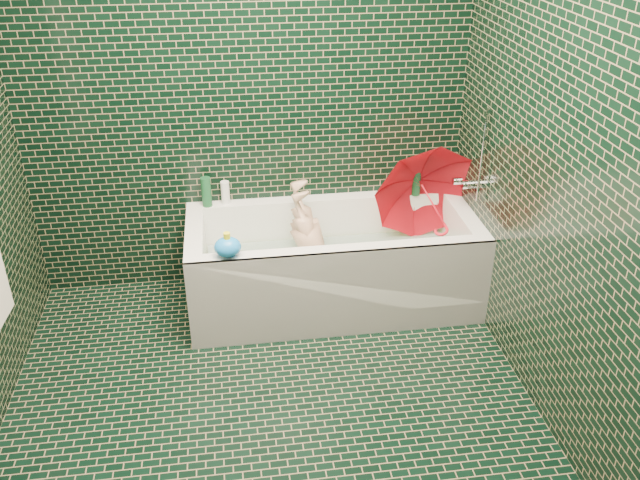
{
  "coord_description": "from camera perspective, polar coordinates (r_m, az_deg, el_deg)",
  "views": [
    {
      "loc": [
        -0.13,
        -2.42,
        2.36
      ],
      "look_at": [
        0.34,
        0.82,
        0.54
      ],
      "focal_mm": 38.0,
      "sensor_mm": 36.0,
      "label": 1
    }
  ],
  "objects": [
    {
      "name": "child",
      "position": [
        4.07,
        -0.36,
        -1.22
      ],
      "size": [
        0.96,
        0.45,
        0.41
      ],
      "primitive_type": "imported",
      "rotation": [
        -1.35,
        0.0,
        -1.71
      ],
      "color": "tan",
      "rests_on": "bathtub"
    },
    {
      "name": "soap_bottle_c",
      "position": [
        4.37,
        9.23,
        4.15
      ],
      "size": [
        0.14,
        0.14,
        0.17
      ],
      "primitive_type": "imported",
      "rotation": [
        0.0,
        0.0,
        -0.06
      ],
      "color": "#154C28",
      "rests_on": "bathtub"
    },
    {
      "name": "faucet",
      "position": [
        4.03,
        12.7,
        5.09
      ],
      "size": [
        0.18,
        0.19,
        0.55
      ],
      "color": "silver",
      "rests_on": "wall_right"
    },
    {
      "name": "bathtub",
      "position": [
        4.08,
        1.1,
        -2.73
      ],
      "size": [
        1.7,
        0.75,
        0.55
      ],
      "color": "white",
      "rests_on": "floor"
    },
    {
      "name": "soap_bottle_a",
      "position": [
        4.38,
        10.86,
        4.07
      ],
      "size": [
        0.12,
        0.12,
        0.24
      ],
      "primitive_type": "imported",
      "rotation": [
        0.0,
        0.0,
        0.39
      ],
      "color": "white",
      "rests_on": "bathtub"
    },
    {
      "name": "wall_front",
      "position": [
        1.51,
        -0.74,
        -18.16
      ],
      "size": [
        2.8,
        0.0,
        2.8
      ],
      "primitive_type": "plane",
      "rotation": [
        -1.57,
        0.0,
        0.0
      ],
      "color": "black",
      "rests_on": "floor"
    },
    {
      "name": "bottle_right_pump",
      "position": [
        4.36,
        10.93,
        5.06
      ],
      "size": [
        0.06,
        0.06,
        0.16
      ],
      "primitive_type": "cylinder",
      "rotation": [
        0.0,
        0.0,
        -0.22
      ],
      "color": "silver",
      "rests_on": "bathtub"
    },
    {
      "name": "bottle_right_tall",
      "position": [
        4.26,
        8.12,
        5.04
      ],
      "size": [
        0.06,
        0.06,
        0.2
      ],
      "primitive_type": "cylinder",
      "rotation": [
        0.0,
        0.0,
        0.14
      ],
      "color": "#154C28",
      "rests_on": "bathtub"
    },
    {
      "name": "wall_right",
      "position": [
        3.02,
        20.75,
        5.53
      ],
      "size": [
        0.0,
        2.8,
        2.8
      ],
      "primitive_type": "plane",
      "rotation": [
        1.57,
        0.0,
        -1.57
      ],
      "color": "black",
      "rests_on": "floor"
    },
    {
      "name": "bath_toy",
      "position": [
        3.57,
        -7.78,
        -0.57
      ],
      "size": [
        0.14,
        0.12,
        0.14
      ],
      "rotation": [
        0.0,
        0.0,
        0.01
      ],
      "color": "#1A84F0",
      "rests_on": "bathtub"
    },
    {
      "name": "bottle_left_tall",
      "position": [
        4.13,
        -9.55,
        4.02
      ],
      "size": [
        0.06,
        0.06,
        0.18
      ],
      "primitive_type": "cylinder",
      "rotation": [
        0.0,
        0.0,
        -0.04
      ],
      "color": "#154C28",
      "rests_on": "bathtub"
    },
    {
      "name": "umbrella",
      "position": [
        4.08,
        9.47,
        3.01
      ],
      "size": [
        0.8,
        0.75,
        0.82
      ],
      "primitive_type": "imported",
      "rotation": [
        0.21,
        -0.28,
        0.02
      ],
      "color": "red",
      "rests_on": "bathtub"
    },
    {
      "name": "soap_bottle_b",
      "position": [
        4.38,
        9.63,
        4.17
      ],
      "size": [
        0.1,
        0.1,
        0.2
      ],
      "primitive_type": "imported",
      "rotation": [
        0.0,
        0.0,
        0.1
      ],
      "color": "#52207A",
      "rests_on": "bathtub"
    },
    {
      "name": "water",
      "position": [
        4.05,
        1.07,
        -1.53
      ],
      "size": [
        1.48,
        0.53,
        0.0
      ],
      "primitive_type": "cube",
      "color": "silver",
      "rests_on": "bathtub"
    },
    {
      "name": "bath_mat",
      "position": [
        4.13,
        1.06,
        -3.26
      ],
      "size": [
        1.35,
        0.47,
        0.01
      ],
      "primitive_type": "cube",
      "color": "green",
      "rests_on": "bathtub"
    },
    {
      "name": "bottle_left_short",
      "position": [
        4.16,
        -7.98,
        3.99
      ],
      "size": [
        0.06,
        0.06,
        0.14
      ],
      "primitive_type": "cylinder",
      "rotation": [
        0.0,
        0.0,
        0.09
      ],
      "color": "white",
      "rests_on": "bathtub"
    },
    {
      "name": "rubber_duck",
      "position": [
        4.35,
        9.19,
        4.64
      ],
      "size": [
        0.11,
        0.09,
        0.09
      ],
      "rotation": [
        0.0,
        0.0,
        0.25
      ],
      "color": "yellow",
      "rests_on": "bathtub"
    },
    {
      "name": "floor",
      "position": [
        3.38,
        -3.89,
        -15.33
      ],
      "size": [
        2.8,
        2.8,
        0.0
      ],
      "primitive_type": "plane",
      "color": "black",
      "rests_on": "ground"
    },
    {
      "name": "wall_back",
      "position": [
        3.98,
        -6.26,
        12.64
      ],
      "size": [
        2.8,
        0.0,
        2.8
      ],
      "primitive_type": "plane",
      "rotation": [
        1.57,
        0.0,
        0.0
      ],
      "color": "black",
      "rests_on": "floor"
    }
  ]
}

